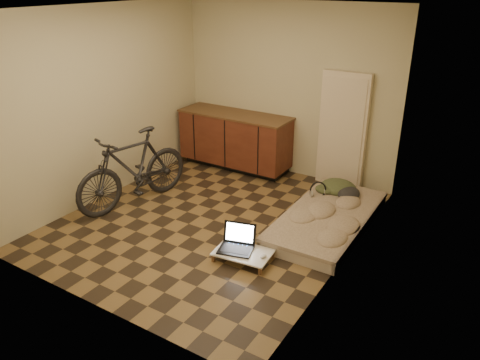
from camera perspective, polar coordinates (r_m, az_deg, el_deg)
The scene contains 10 objects.
room_shell at distance 5.59m, azimuth -3.50°, elevation 6.84°, with size 3.50×4.00×2.60m.
cabinets at distance 7.59m, azimuth -0.59°, elevation 4.90°, with size 1.84×0.62×0.91m.
appliance_panel at distance 6.97m, azimuth 12.41°, elevation 5.91°, with size 0.70×0.10×1.70m, color beige.
bicycle at distance 6.45m, azimuth -12.96°, elevation 1.79°, with size 0.52×1.78×1.15m, color black.
futon at distance 6.03m, azimuth 10.61°, elevation -4.74°, with size 0.99×2.02×0.17m.
clothing_pile at distance 6.57m, azimuth 12.18°, elevation -0.54°, with size 0.54×0.45×0.21m, color #394327, non-canonical shape.
headphones at distance 6.42m, azimuth 9.51°, elevation -1.12°, with size 0.26×0.23×0.17m, color black, non-canonical shape.
lap_desk at distance 5.26m, azimuth 0.38°, elevation -8.85°, with size 0.67×0.47×0.10m.
laptop at distance 5.29m, azimuth -0.37°, elevation -7.81°, with size 0.45×0.42×0.26m.
mouse at distance 5.15m, azimuth 2.85°, elevation -9.28°, with size 0.05×0.09×0.03m, color silver.
Camera 1 is at (3.10, -4.36, 2.93)m, focal length 35.00 mm.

